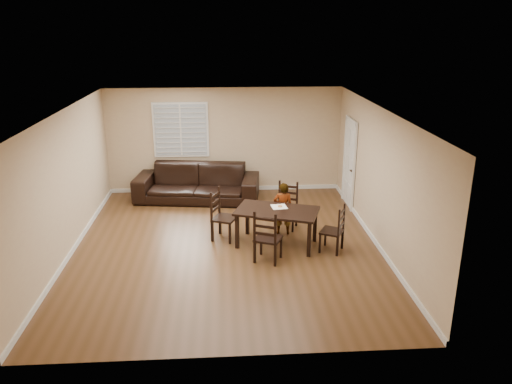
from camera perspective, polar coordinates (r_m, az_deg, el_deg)
ground at (r=10.04m, az=-3.35°, el=-6.15°), size 7.00×7.00×0.00m
room at (r=9.60m, az=-3.35°, el=4.14°), size 6.04×7.04×2.72m
dining_table at (r=9.84m, az=2.41°, el=-2.54°), size 1.79×1.36×0.74m
chair_near at (r=10.83m, az=3.60°, el=-1.64°), size 0.57×0.55×1.00m
chair_far at (r=9.15m, az=1.16°, el=-5.51°), size 0.59×0.57×1.02m
chair_left at (r=10.22m, az=-4.26°, el=-2.79°), size 0.59×0.61×1.05m
chair_right at (r=9.73m, az=9.31°, el=-4.45°), size 0.55×0.56×0.95m
child at (r=10.39m, az=3.11°, el=-1.90°), size 0.43×0.30×1.12m
napkin at (r=9.97m, az=2.65°, el=-1.69°), size 0.33×0.33×0.00m
donut at (r=9.96m, az=2.76°, el=-1.59°), size 0.10×0.10×0.03m
sofa at (r=12.50m, az=-6.73°, el=1.03°), size 3.16×1.59×0.88m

